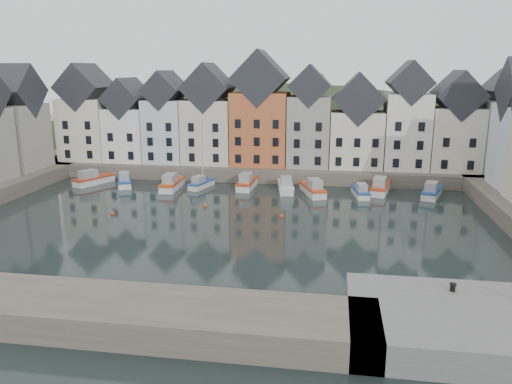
# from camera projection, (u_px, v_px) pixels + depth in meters

# --- Properties ---
(ground) EXTENTS (260.00, 260.00, 0.00)m
(ground) POSITION_uv_depth(u_px,v_px,m) (222.00, 228.00, 54.26)
(ground) COLOR black
(ground) RESTS_ON ground
(far_quay) EXTENTS (90.00, 16.00, 2.00)m
(far_quay) POSITION_uv_depth(u_px,v_px,m) (262.00, 167.00, 82.78)
(far_quay) COLOR #534C3F
(far_quay) RESTS_ON ground
(near_quay) EXTENTS (18.00, 10.00, 2.00)m
(near_quay) POSITION_uv_depth(u_px,v_px,m) (492.00, 327.00, 31.52)
(near_quay) COLOR #60605E
(near_quay) RESTS_ON ground
(near_wall) EXTENTS (50.00, 6.00, 2.00)m
(near_wall) POSITION_uv_depth(u_px,v_px,m) (10.00, 305.00, 34.43)
(near_wall) COLOR #534C3F
(near_wall) RESTS_ON ground
(hillside) EXTENTS (153.60, 70.40, 64.00)m
(hillside) POSITION_uv_depth(u_px,v_px,m) (278.00, 228.00, 112.27)
(hillside) COLOR black
(hillside) RESTS_ON ground
(far_terrace) EXTENTS (72.37, 8.16, 17.78)m
(far_terrace) POSITION_uv_depth(u_px,v_px,m) (280.00, 121.00, 78.49)
(far_terrace) COLOR #F0E7C9
(far_terrace) RESTS_ON far_quay
(mooring_buoys) EXTENTS (20.50, 5.50, 0.50)m
(mooring_buoys) POSITION_uv_depth(u_px,v_px,m) (199.00, 212.00, 59.94)
(mooring_buoys) COLOR #C34016
(mooring_buoys) RESTS_ON ground
(boat_a) EXTENTS (4.55, 6.74, 2.49)m
(boat_a) POSITION_uv_depth(u_px,v_px,m) (93.00, 179.00, 74.72)
(boat_a) COLOR silver
(boat_a) RESTS_ON ground
(boat_b) EXTENTS (4.26, 6.38, 2.36)m
(boat_b) POSITION_uv_depth(u_px,v_px,m) (124.00, 181.00, 73.80)
(boat_b) COLOR silver
(boat_b) RESTS_ON ground
(boat_c) EXTENTS (2.37, 6.85, 2.60)m
(boat_c) POSITION_uv_depth(u_px,v_px,m) (172.00, 184.00, 71.71)
(boat_c) COLOR silver
(boat_c) RESTS_ON ground
(boat_d) EXTENTS (2.99, 5.58, 10.20)m
(boat_d) POSITION_uv_depth(u_px,v_px,m) (201.00, 183.00, 72.59)
(boat_d) COLOR silver
(boat_d) RESTS_ON ground
(boat_e) EXTENTS (2.34, 6.78, 2.58)m
(boat_e) POSITION_uv_depth(u_px,v_px,m) (247.00, 183.00, 72.36)
(boat_e) COLOR silver
(boat_e) RESTS_ON ground
(boat_f) EXTENTS (2.98, 6.60, 2.44)m
(boat_f) POSITION_uv_depth(u_px,v_px,m) (286.00, 186.00, 70.45)
(boat_f) COLOR silver
(boat_f) RESTS_ON ground
(boat_g) EXTENTS (4.19, 6.98, 2.56)m
(boat_g) POSITION_uv_depth(u_px,v_px,m) (313.00, 189.00, 68.59)
(boat_g) COLOR silver
(boat_g) RESTS_ON ground
(boat_h) EXTENTS (2.47, 5.60, 2.08)m
(boat_h) POSITION_uv_depth(u_px,v_px,m) (361.00, 192.00, 67.68)
(boat_h) COLOR silver
(boat_h) RESTS_ON ground
(boat_i) EXTENTS (3.48, 7.07, 2.61)m
(boat_i) POSITION_uv_depth(u_px,v_px,m) (380.00, 187.00, 69.54)
(boat_i) COLOR silver
(boat_i) RESTS_ON ground
(boat_j) EXTENTS (3.86, 6.56, 2.41)m
(boat_j) POSITION_uv_depth(u_px,v_px,m) (432.00, 192.00, 67.37)
(boat_j) COLOR silver
(boat_j) RESTS_ON ground
(mooring_bollard) EXTENTS (0.48, 0.48, 0.56)m
(mooring_bollard) POSITION_uv_depth(u_px,v_px,m) (453.00, 287.00, 34.24)
(mooring_bollard) COLOR black
(mooring_bollard) RESTS_ON near_quay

